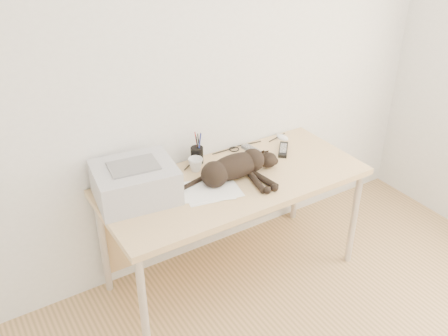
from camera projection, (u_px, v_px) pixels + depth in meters
wall_back at (202, 71)px, 2.95m from camera, size 3.50×0.00×3.50m
desk at (226, 191)px, 3.09m from camera, size 1.60×0.70×0.74m
printer at (135, 182)px, 2.74m from camera, size 0.48×0.42×0.21m
papers at (209, 191)px, 2.84m from camera, size 0.40×0.33×0.01m
cat at (233, 169)px, 2.93m from camera, size 0.70×0.32×0.16m
mug at (196, 165)px, 3.03m from camera, size 0.13×0.13×0.08m
pen_cup at (197, 155)px, 3.11m from camera, size 0.08×0.08×0.20m
remote_grey at (253, 150)px, 3.26m from camera, size 0.08×0.19×0.02m
remote_black at (283, 150)px, 3.26m from camera, size 0.17×0.18×0.02m
mouse at (282, 136)px, 3.42m from camera, size 0.06×0.11×0.03m
cable_tangle at (208, 157)px, 3.19m from camera, size 1.36×0.07×0.01m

